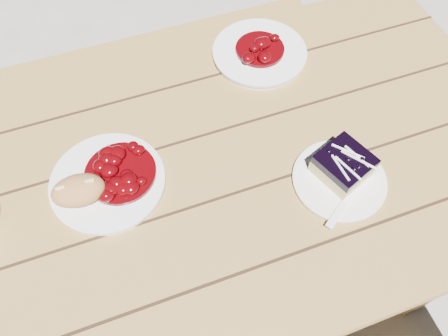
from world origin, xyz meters
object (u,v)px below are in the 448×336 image
object	(u,v)px
picnic_table	(95,238)
second_plate	(260,53)
dessert_plate	(339,180)
bread_roll	(78,191)
blueberry_cake	(344,165)
main_plate	(108,183)

from	to	relation	value
picnic_table	second_plate	xyz separation A→B (m)	(0.51, 0.27, 0.17)
picnic_table	dessert_plate	xyz separation A→B (m)	(0.53, -0.13, 0.17)
bread_roll	dessert_plate	size ratio (longest dim) A/B	0.56
second_plate	bread_roll	bearing A→B (deg)	-152.39
picnic_table	dessert_plate	distance (m)	0.57
blueberry_cake	second_plate	xyz separation A→B (m)	(-0.03, 0.38, -0.03)
bread_roll	dessert_plate	xyz separation A→B (m)	(0.51, -0.14, -0.04)
bread_roll	dessert_plate	distance (m)	0.53
picnic_table	bread_roll	xyz separation A→B (m)	(0.02, 0.01, 0.20)
picnic_table	blueberry_cake	bearing A→B (deg)	-11.84
picnic_table	main_plate	bearing A→B (deg)	20.76
dessert_plate	blueberry_cake	xyz separation A→B (m)	(0.01, 0.01, 0.03)
dessert_plate	bread_roll	bearing A→B (deg)	164.90
picnic_table	dessert_plate	bearing A→B (deg)	-13.61
bread_roll	second_plate	xyz separation A→B (m)	(0.49, 0.26, -0.04)
picnic_table	dessert_plate	size ratio (longest dim) A/B	10.62
dessert_plate	blueberry_cake	distance (m)	0.04
main_plate	second_plate	bearing A→B (deg)	28.50
blueberry_cake	second_plate	bearing A→B (deg)	73.31
bread_roll	second_plate	size ratio (longest dim) A/B	0.46
picnic_table	blueberry_cake	xyz separation A→B (m)	(0.54, -0.11, 0.20)
picnic_table	blueberry_cake	world-z (taller)	blueberry_cake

